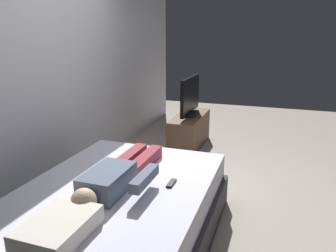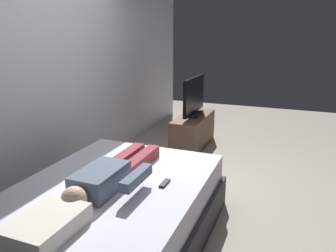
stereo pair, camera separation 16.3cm
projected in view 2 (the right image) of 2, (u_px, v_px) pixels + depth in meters
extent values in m
plane|color=#ADA393|center=(180.00, 201.00, 3.45)|extent=(10.00, 10.00, 0.00)
cube|color=silver|center=(76.00, 60.00, 3.95)|extent=(6.40, 0.10, 2.80)
cube|color=#333338|center=(111.00, 227.00, 2.72)|extent=(2.06, 1.51, 0.30)
cube|color=white|center=(110.00, 198.00, 2.65)|extent=(1.98, 1.43, 0.24)
cube|color=silver|center=(46.00, 225.00, 1.96)|extent=(0.48, 0.34, 0.12)
cube|color=slate|center=(101.00, 180.00, 2.50)|extent=(0.48, 0.28, 0.18)
sphere|color=beige|center=(74.00, 199.00, 2.21)|extent=(0.18, 0.18, 0.18)
cube|color=#993842|center=(141.00, 161.00, 2.97)|extent=(0.60, 0.11, 0.11)
cube|color=#993842|center=(126.00, 158.00, 3.02)|extent=(0.60, 0.11, 0.11)
cube|color=slate|center=(137.00, 178.00, 2.45)|extent=(0.40, 0.08, 0.08)
cube|color=black|center=(165.00, 183.00, 2.63)|extent=(0.15, 0.04, 0.02)
cube|color=brown|center=(193.00, 131.00, 5.05)|extent=(1.10, 0.40, 0.50)
cube|color=black|center=(194.00, 114.00, 4.97)|extent=(0.32, 0.20, 0.05)
cube|color=black|center=(194.00, 95.00, 4.89)|extent=(0.88, 0.05, 0.54)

